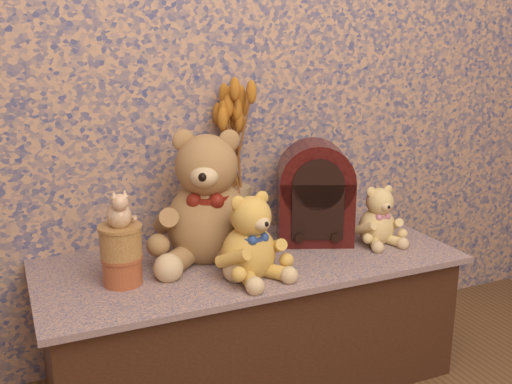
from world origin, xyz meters
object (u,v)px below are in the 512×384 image
cathedral_radio (315,192)px  teddy_large (208,190)px  cat_figurine (118,207)px  teddy_small (378,212)px  teddy_medium (249,232)px  ceramic_vase (234,213)px  biscuit_tin_lower (122,270)px

cathedral_radio → teddy_large: bearing=-156.7°
cathedral_radio → cat_figurine: cathedral_radio is taller
teddy_small → teddy_medium: bearing=-167.1°
teddy_medium → cathedral_radio: 0.40m
ceramic_vase → biscuit_tin_lower: bearing=-152.9°
teddy_small → biscuit_tin_lower: teddy_small is taller
teddy_small → biscuit_tin_lower: size_ratio=1.91×
cathedral_radio → biscuit_tin_lower: 0.73m
teddy_medium → teddy_small: size_ratio=1.27×
cathedral_radio → biscuit_tin_lower: bearing=-148.8°
teddy_large → cathedral_radio: (0.40, 0.01, -0.05)m
biscuit_tin_lower → teddy_medium: bearing=-14.5°
teddy_large → biscuit_tin_lower: size_ratio=3.96×
biscuit_tin_lower → cathedral_radio: bearing=8.6°
teddy_medium → cat_figurine: cat_figurine is taller
cathedral_radio → cat_figurine: (-0.71, -0.11, 0.06)m
biscuit_tin_lower → cat_figurine: size_ratio=0.99×
teddy_small → cat_figurine: (-0.90, 0.00, 0.13)m
teddy_medium → biscuit_tin_lower: size_ratio=2.43×
teddy_large → biscuit_tin_lower: 0.37m
cat_figurine → ceramic_vase: bearing=28.2°
ceramic_vase → cathedral_radio: bearing=-25.4°
cathedral_radio → ceramic_vase: (-0.26, 0.12, -0.08)m
ceramic_vase → biscuit_tin_lower: (-0.45, -0.23, -0.06)m
ceramic_vase → cat_figurine: cat_figurine is taller
teddy_large → teddy_small: size_ratio=2.08×
teddy_small → cat_figurine: cat_figurine is taller
cathedral_radio → teddy_medium: bearing=-126.7°
teddy_large → teddy_medium: 0.22m
cathedral_radio → ceramic_vase: size_ratio=1.82×
teddy_small → cathedral_radio: bearing=153.7°
teddy_large → teddy_medium: (0.06, -0.20, -0.09)m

